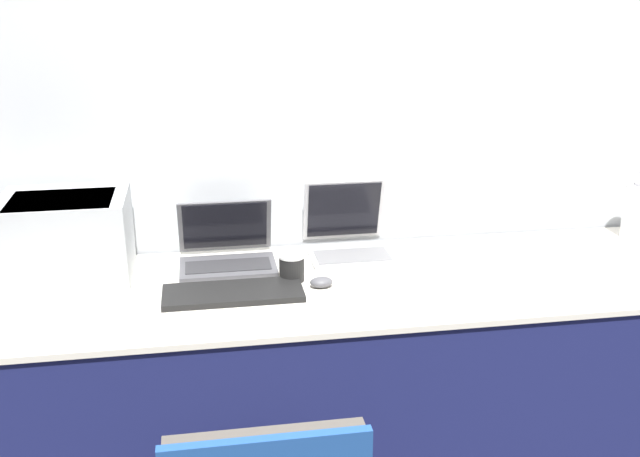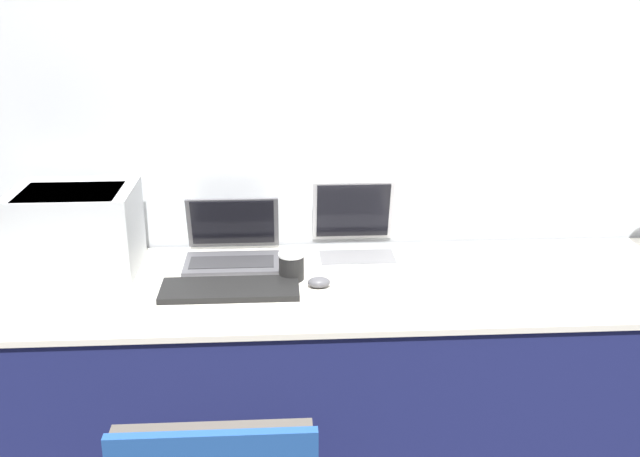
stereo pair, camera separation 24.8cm
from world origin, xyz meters
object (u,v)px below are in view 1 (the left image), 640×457
object	(u,v)px
laptop_right	(349,239)
mouse	(321,282)
printer	(67,236)
coffee_cup	(292,267)
external_keyboard	(233,293)
metal_pitcher	(640,209)
laptop_left	(227,252)

from	to	relation	value
laptop_right	mouse	world-z (taller)	laptop_right
printer	laptop_right	bearing A→B (deg)	5.09
printer	coffee_cup	bearing A→B (deg)	-9.87
external_keyboard	mouse	bearing A→B (deg)	4.45
printer	external_keyboard	xyz separation A→B (m)	(0.53, -0.22, -0.15)
metal_pitcher	laptop_left	bearing A→B (deg)	-179.28
laptop_left	laptop_right	distance (m)	0.45
coffee_cup	external_keyboard	bearing A→B (deg)	-154.73
mouse	metal_pitcher	distance (m)	1.33
laptop_left	laptop_right	bearing A→B (deg)	4.30
printer	mouse	distance (m)	0.86
printer	laptop_right	world-z (taller)	printer
laptop_right	coffee_cup	size ratio (longest dim) A/B	3.45
external_keyboard	coffee_cup	bearing A→B (deg)	25.27
laptop_left	coffee_cup	distance (m)	0.28
laptop_left	mouse	distance (m)	0.39
printer	coffee_cup	world-z (taller)	printer
laptop_left	external_keyboard	xyz separation A→B (m)	(0.00, -0.28, -0.04)
external_keyboard	mouse	distance (m)	0.29
laptop_left	laptop_right	world-z (taller)	laptop_right
external_keyboard	mouse	size ratio (longest dim) A/B	5.94
laptop_left	mouse	size ratio (longest dim) A/B	4.43
printer	mouse	world-z (taller)	printer
external_keyboard	laptop_left	bearing A→B (deg)	90.95
laptop_left	external_keyboard	size ratio (longest dim) A/B	0.75
laptop_left	external_keyboard	bearing A→B (deg)	-89.05
coffee_cup	mouse	distance (m)	0.12
metal_pitcher	printer	bearing A→B (deg)	-178.02
external_keyboard	metal_pitcher	bearing A→B (deg)	10.58
printer	laptop_right	size ratio (longest dim) A/B	1.27
metal_pitcher	coffee_cup	bearing A→B (deg)	-171.75
coffee_cup	metal_pitcher	distance (m)	1.40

